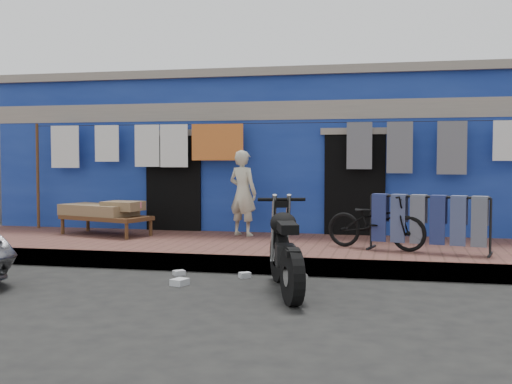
% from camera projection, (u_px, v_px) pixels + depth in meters
% --- Properties ---
extents(ground, '(80.00, 80.00, 0.00)m').
position_uv_depth(ground, '(220.00, 296.00, 7.71)').
color(ground, black).
rests_on(ground, ground).
extents(sidewalk, '(28.00, 3.00, 0.25)m').
position_uv_depth(sidewalk, '(269.00, 251.00, 10.63)').
color(sidewalk, brown).
rests_on(sidewalk, ground).
extents(curb, '(28.00, 0.10, 0.25)m').
position_uv_depth(curb, '(249.00, 265.00, 9.21)').
color(curb, gray).
rests_on(curb, ground).
extents(building, '(12.20, 5.20, 3.36)m').
position_uv_depth(building, '(304.00, 157.00, 14.43)').
color(building, navy).
rests_on(building, ground).
extents(clothesline, '(10.06, 0.06, 2.10)m').
position_uv_depth(clothesline, '(258.00, 150.00, 11.85)').
color(clothesline, brown).
rests_on(clothesline, sidewalk).
extents(seated_person, '(0.66, 0.56, 1.55)m').
position_uv_depth(seated_person, '(243.00, 193.00, 11.61)').
color(seated_person, beige).
rests_on(seated_person, sidewalk).
extents(bicycle, '(1.69, 1.07, 1.03)m').
position_uv_depth(bicycle, '(376.00, 216.00, 9.91)').
color(bicycle, black).
rests_on(bicycle, sidewalk).
extents(motorcycle, '(1.56, 2.09, 1.14)m').
position_uv_depth(motorcycle, '(286.00, 247.00, 7.87)').
color(motorcycle, black).
rests_on(motorcycle, ground).
extents(charpoy, '(2.28, 1.90, 0.60)m').
position_uv_depth(charpoy, '(106.00, 219.00, 11.76)').
color(charpoy, brown).
rests_on(charpoy, sidewalk).
extents(jeans_rack, '(2.01, 1.18, 0.89)m').
position_uv_depth(jeans_rack, '(429.00, 223.00, 9.58)').
color(jeans_rack, black).
rests_on(jeans_rack, sidewalk).
extents(litter_a, '(0.19, 0.19, 0.07)m').
position_uv_depth(litter_a, '(179.00, 273.00, 9.07)').
color(litter_a, silver).
rests_on(litter_a, ground).
extents(litter_b, '(0.19, 0.18, 0.08)m').
position_uv_depth(litter_b, '(245.00, 275.00, 8.87)').
color(litter_b, silver).
rests_on(litter_b, ground).
extents(litter_c, '(0.23, 0.26, 0.09)m').
position_uv_depth(litter_c, '(180.00, 282.00, 8.34)').
color(litter_c, silver).
rests_on(litter_c, ground).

